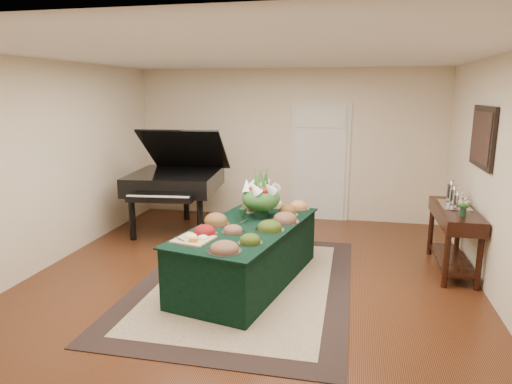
% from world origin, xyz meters
% --- Properties ---
extents(ground, '(6.00, 6.00, 0.00)m').
position_xyz_m(ground, '(0.00, 0.00, 0.00)').
color(ground, black).
rests_on(ground, ground).
extents(area_rug, '(2.53, 3.54, 0.01)m').
position_xyz_m(area_rug, '(-0.05, -0.15, 0.01)').
color(area_rug, black).
rests_on(area_rug, ground).
extents(kitchen_doorway, '(1.05, 0.07, 2.10)m').
position_xyz_m(kitchen_doorway, '(0.60, 2.97, 1.02)').
color(kitchen_doorway, silver).
rests_on(kitchen_doorway, ground).
extents(buffet_table, '(1.52, 2.43, 0.72)m').
position_xyz_m(buffet_table, '(-0.02, -0.10, 0.37)').
color(buffet_table, black).
rests_on(buffet_table, ground).
extents(food_platters, '(1.21, 2.25, 0.12)m').
position_xyz_m(food_platters, '(0.06, 0.04, 0.77)').
color(food_platters, silver).
rests_on(food_platters, buffet_table).
extents(cutting_board, '(0.45, 0.45, 0.10)m').
position_xyz_m(cutting_board, '(-0.46, -0.75, 0.76)').
color(cutting_board, tan).
rests_on(cutting_board, buffet_table).
extents(green_goblets, '(0.08, 0.14, 0.18)m').
position_xyz_m(green_goblets, '(-0.11, 0.05, 0.81)').
color(green_goblets, '#143220').
rests_on(green_goblets, buffet_table).
extents(floral_centerpiece, '(0.51, 0.51, 0.51)m').
position_xyz_m(floral_centerpiece, '(0.06, 0.35, 1.02)').
color(floral_centerpiece, '#143220').
rests_on(floral_centerpiece, buffet_table).
extents(grand_piano, '(1.62, 1.81, 1.72)m').
position_xyz_m(grand_piano, '(-1.67, 1.76, 0.86)').
color(grand_piano, black).
rests_on(grand_piano, ground).
extents(wicker_basket, '(0.41, 0.41, 0.26)m').
position_xyz_m(wicker_basket, '(-0.77, 1.22, 0.13)').
color(wicker_basket, olive).
rests_on(wicker_basket, ground).
extents(mahogany_sideboard, '(0.45, 1.38, 0.84)m').
position_xyz_m(mahogany_sideboard, '(2.50, 0.83, 0.65)').
color(mahogany_sideboard, black).
rests_on(mahogany_sideboard, ground).
extents(tea_service, '(0.34, 0.58, 0.30)m').
position_xyz_m(tea_service, '(2.50, 1.01, 0.96)').
color(tea_service, silver).
rests_on(tea_service, mahogany_sideboard).
extents(pink_bouquet, '(0.16, 0.16, 0.20)m').
position_xyz_m(pink_bouquet, '(2.50, 0.46, 0.97)').
color(pink_bouquet, '#143220').
rests_on(pink_bouquet, mahogany_sideboard).
extents(wall_painting, '(0.05, 0.95, 0.75)m').
position_xyz_m(wall_painting, '(2.72, 0.83, 1.75)').
color(wall_painting, black).
rests_on(wall_painting, ground).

